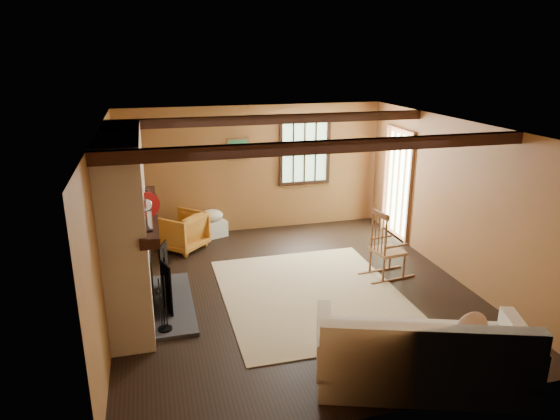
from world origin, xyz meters
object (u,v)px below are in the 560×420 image
object	(u,v)px
fireplace	(130,233)
rocking_chair	(386,249)
armchair	(182,231)
laundry_basket	(212,228)
sofa	(422,358)

from	to	relation	value
fireplace	rocking_chair	xyz separation A→B (m)	(3.71, 0.09, -0.65)
fireplace	armchair	xyz separation A→B (m)	(0.77, 2.04, -0.77)
rocking_chair	laundry_basket	world-z (taller)	rocking_chair
fireplace	sofa	distance (m)	3.84
sofa	laundry_basket	distance (m)	5.19
armchair	fireplace	bearing A→B (deg)	23.33
laundry_basket	sofa	bearing A→B (deg)	-72.84
sofa	armchair	world-z (taller)	sofa
laundry_basket	armchair	world-z (taller)	armchair
laundry_basket	armchair	xyz separation A→B (m)	(-0.58, -0.51, 0.18)
rocking_chair	sofa	world-z (taller)	rocking_chair
fireplace	laundry_basket	xyz separation A→B (m)	(1.36, 2.55, -0.95)
armchair	rocking_chair	bearing A→B (deg)	100.51
laundry_basket	armchair	distance (m)	0.80
laundry_basket	rocking_chair	bearing A→B (deg)	-46.26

